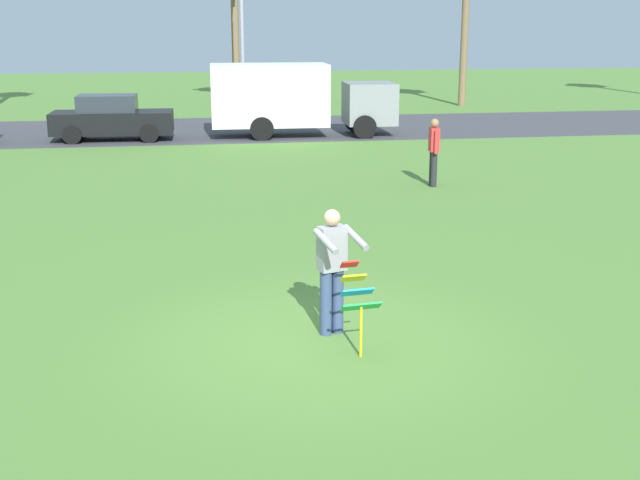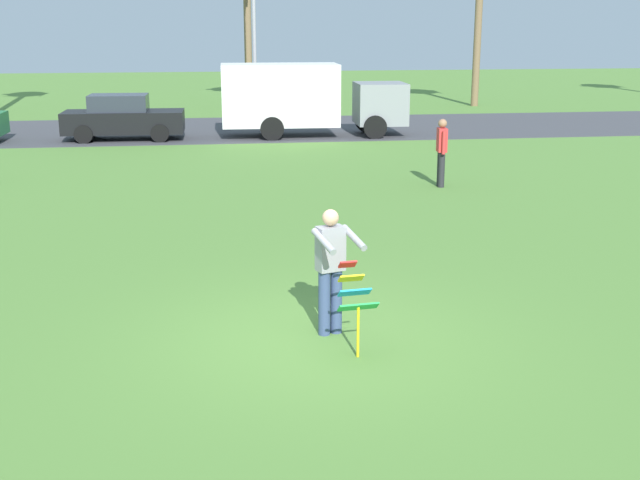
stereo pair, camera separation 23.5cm
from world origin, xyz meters
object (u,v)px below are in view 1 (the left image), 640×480
object	(u,v)px
streetlight_pole	(242,24)
parked_car_black	(112,118)
kite_held	(357,295)
person_walker_far	(434,150)
parked_truck_grey_van	(292,98)
person_kite_flyer	(333,267)

from	to	relation	value
streetlight_pole	parked_car_black	bearing A→B (deg)	-126.38
kite_held	person_walker_far	distance (m)	11.17
kite_held	streetlight_pole	size ratio (longest dim) A/B	0.16
streetlight_pole	person_walker_far	world-z (taller)	streetlight_pole
parked_truck_grey_van	parked_car_black	bearing A→B (deg)	179.99
streetlight_pole	person_walker_far	size ratio (longest dim) A/B	4.05
person_walker_far	parked_truck_grey_van	bearing A→B (deg)	103.60
parked_car_black	person_walker_far	size ratio (longest dim) A/B	2.45
parked_car_black	parked_truck_grey_van	size ratio (longest dim) A/B	0.63
parked_truck_grey_van	streetlight_pole	size ratio (longest dim) A/B	0.96
person_kite_flyer	parked_car_black	world-z (taller)	person_kite_flyer
person_walker_far	kite_held	bearing A→B (deg)	-111.68
kite_held	parked_car_black	distance (m)	20.78
kite_held	streetlight_pole	world-z (taller)	streetlight_pole
person_kite_flyer	parked_truck_grey_van	xyz separation A→B (m)	(1.94, 19.57, 0.46)
parked_car_black	person_walker_far	distance (m)	13.24
parked_car_black	person_kite_flyer	bearing A→B (deg)	-77.05
person_kite_flyer	streetlight_pole	size ratio (longest dim) A/B	0.25
person_kite_flyer	kite_held	size ratio (longest dim) A/B	1.51
kite_held	streetlight_pole	bearing A→B (deg)	89.07
parked_truck_grey_van	person_walker_far	xyz separation A→B (m)	(2.39, -9.86, -0.48)
parked_truck_grey_van	streetlight_pole	world-z (taller)	streetlight_pole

